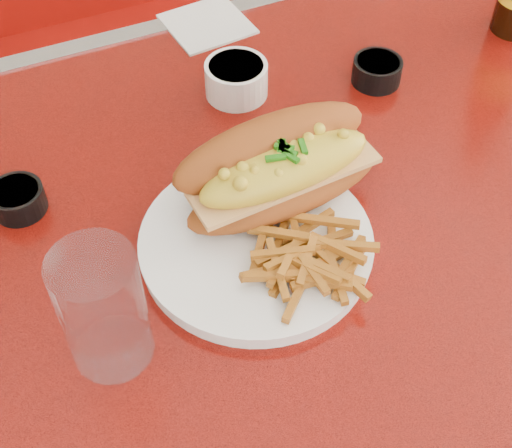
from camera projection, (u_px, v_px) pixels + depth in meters
name	position (u px, v px, depth m)	size (l,w,h in m)	color
diner_table	(356.00, 287.00, 0.89)	(1.23, 0.83, 0.77)	red
booth_bench_far	(164.00, 103.00, 1.61)	(1.20, 0.51, 0.90)	maroon
dinner_plate	(256.00, 244.00, 0.72)	(0.27, 0.27, 0.02)	white
mac_hoagie	(280.00, 167.00, 0.72)	(0.23, 0.12, 0.10)	#994918
fries_pile	(307.00, 255.00, 0.68)	(0.10, 0.09, 0.03)	#BF7420
fork	(309.00, 223.00, 0.72)	(0.04, 0.13, 0.00)	silver
gravy_ramekin	(236.00, 78.00, 0.87)	(0.08, 0.08, 0.04)	white
sauce_cup_left	(18.00, 198.00, 0.75)	(0.06, 0.06, 0.03)	black
sauce_cup_right	(377.00, 70.00, 0.89)	(0.08, 0.08, 0.03)	black
water_tumbler	(103.00, 310.00, 0.60)	(0.07, 0.07, 0.13)	silver
paper_napkin	(207.00, 24.00, 0.98)	(0.11, 0.11, 0.00)	white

